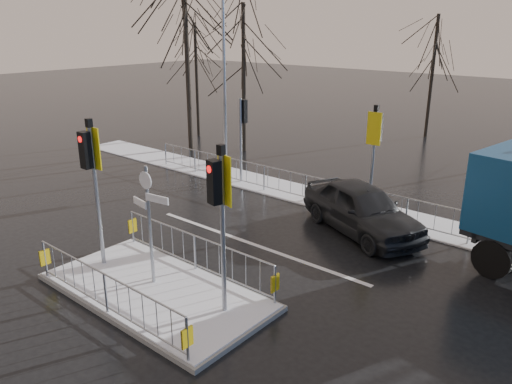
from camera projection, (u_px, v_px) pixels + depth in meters
The scene contains 11 objects.
ground at pixel (156, 294), 12.47m from camera, with size 120.00×120.00×0.00m, color black.
snow_verge at pixel (336, 203), 18.71m from camera, with size 30.00×2.00×0.04m, color white.
lane_markings at pixel (145, 299), 12.23m from camera, with size 8.00×11.38×0.01m.
traffic_island at pixel (155, 279), 12.36m from camera, with size 6.00×3.04×4.15m.
far_kerb_fixtures at pixel (337, 182), 17.84m from camera, with size 18.00×0.65×3.83m.
car_far_lane at pixel (362, 208), 15.91m from camera, with size 1.90×4.71×1.60m, color black.
tree_near_a at pixel (186, 29), 24.87m from camera, with size 4.75×4.75×8.97m.
tree_near_b at pixel (243, 50), 24.75m from camera, with size 4.00×4.00×7.55m.
tree_near_c at pixel (196, 58), 28.42m from camera, with size 3.50×3.50×6.61m.
tree_far_a at pixel (435, 53), 28.10m from camera, with size 3.75×3.75×7.08m.
street_lamp_left at pixel (225, 69), 21.83m from camera, with size 1.25×0.18×8.20m.
Camera 1 is at (8.98, -6.81, 6.42)m, focal length 35.00 mm.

